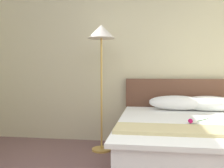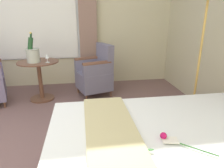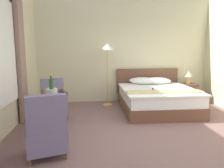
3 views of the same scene
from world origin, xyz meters
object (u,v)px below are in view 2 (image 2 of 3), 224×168
object	(u,v)px
side_table_round	(40,76)
floor_lamp_brass	(207,4)
champagne_bucket	(33,54)
armchair_by_window	(96,73)
wine_glass_near_edge	(33,54)
wine_glass_near_bucket	(47,57)

from	to	relation	value
side_table_round	floor_lamp_brass	bearing A→B (deg)	59.43
champagne_bucket	armchair_by_window	bearing A→B (deg)	98.05
side_table_round	wine_glass_near_edge	xyz separation A→B (m)	(-0.14, -0.10, 0.37)
side_table_round	wine_glass_near_edge	distance (m)	0.41
side_table_round	armchair_by_window	size ratio (longest dim) A/B	0.73
champagne_bucket	wine_glass_near_bucket	world-z (taller)	champagne_bucket
floor_lamp_brass	armchair_by_window	size ratio (longest dim) A/B	1.90
wine_glass_near_edge	side_table_round	bearing A→B (deg)	36.07
floor_lamp_brass	champagne_bucket	xyz separation A→B (m)	(-1.21, -2.23, -0.71)
champagne_bucket	wine_glass_near_edge	world-z (taller)	champagne_bucket
champagne_bucket	wine_glass_near_edge	bearing A→B (deg)	-166.85
floor_lamp_brass	wine_glass_near_edge	size ratio (longest dim) A/B	12.82
champagne_bucket	wine_glass_near_bucket	distance (m)	0.24
floor_lamp_brass	wine_glass_near_edge	bearing A→B (deg)	-122.03
floor_lamp_brass	champagne_bucket	world-z (taller)	floor_lamp_brass
floor_lamp_brass	side_table_round	size ratio (longest dim) A/B	2.59
wine_glass_near_bucket	armchair_by_window	distance (m)	0.91
side_table_round	wine_glass_near_bucket	size ratio (longest dim) A/B	4.91
champagne_bucket	wine_glass_near_edge	xyz separation A→B (m)	(-0.21, -0.05, -0.05)
side_table_round	champagne_bucket	distance (m)	0.43
wine_glass_near_bucket	wine_glass_near_edge	size ratio (longest dim) A/B	1.01
armchair_by_window	floor_lamp_brass	bearing A→B (deg)	41.13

